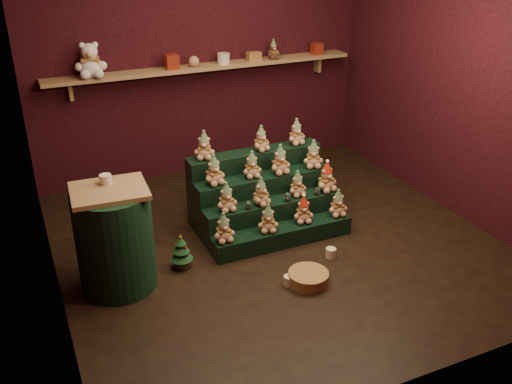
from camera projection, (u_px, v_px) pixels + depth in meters
name	position (u px, v px, depth m)	size (l,w,h in m)	color
ground	(276.00, 243.00, 5.49)	(4.00, 4.00, 0.00)	black
back_wall	(200.00, 55.00, 6.57)	(4.00, 0.10, 2.80)	black
front_wall	(440.00, 199.00, 3.20)	(4.00, 0.10, 2.80)	black
left_wall	(25.00, 136.00, 4.13)	(0.10, 4.00, 2.80)	black
right_wall	(465.00, 77.00, 5.64)	(0.10, 4.00, 2.80)	black
back_shelf	(206.00, 67.00, 6.47)	(3.60, 0.26, 0.24)	#A08250
riser_tier_front	(283.00, 235.00, 5.44)	(1.40, 0.22, 0.18)	black
riser_tier_midfront	(273.00, 217.00, 5.58)	(1.40, 0.22, 0.36)	black
riser_tier_midback	(263.00, 200.00, 5.72)	(1.40, 0.22, 0.54)	black
riser_tier_back	(255.00, 183.00, 5.86)	(1.40, 0.22, 0.72)	black
teddy_0	(224.00, 228.00, 5.11)	(0.19, 0.18, 0.27)	tan
teddy_1	(268.00, 218.00, 5.28)	(0.19, 0.17, 0.27)	tan
teddy_2	(303.00, 209.00, 5.44)	(0.19, 0.17, 0.27)	tan
teddy_3	(338.00, 203.00, 5.56)	(0.19, 0.17, 0.27)	tan
teddy_4	(226.00, 197.00, 5.26)	(0.20, 0.18, 0.28)	tan
teddy_5	(261.00, 191.00, 5.38)	(0.19, 0.17, 0.27)	tan
teddy_6	(297.00, 184.00, 5.55)	(0.18, 0.16, 0.25)	tan
teddy_7	(327.00, 177.00, 5.64)	(0.22, 0.19, 0.30)	tan
teddy_8	(214.00, 170.00, 5.36)	(0.21, 0.19, 0.29)	tan
teddy_9	(252.00, 165.00, 5.51)	(0.19, 0.17, 0.26)	tan
teddy_10	(280.00, 160.00, 5.59)	(0.21, 0.19, 0.29)	tan
teddy_11	(313.00, 154.00, 5.73)	(0.20, 0.18, 0.28)	tan
teddy_12	(204.00, 145.00, 5.46)	(0.20, 0.18, 0.28)	tan
teddy_13	(261.00, 139.00, 5.66)	(0.18, 0.16, 0.25)	tan
teddy_14	(296.00, 132.00, 5.82)	(0.19, 0.17, 0.26)	tan
snow_globe_a	(248.00, 205.00, 5.33)	(0.06, 0.06, 0.08)	black
snow_globe_b	(288.00, 197.00, 5.48)	(0.06, 0.06, 0.09)	black
snow_globe_c	(317.00, 191.00, 5.60)	(0.06, 0.06, 0.08)	black
side_table	(115.00, 239.00, 4.67)	(0.63, 0.63, 0.91)	#A08250
table_ornament	(106.00, 179.00, 4.54)	(0.10, 0.10, 0.08)	beige
mini_christmas_tree	(181.00, 251.00, 5.03)	(0.20, 0.20, 0.34)	#433018
mug_left	(289.00, 281.00, 4.84)	(0.09, 0.09, 0.09)	beige
mug_right	(331.00, 253.00, 5.23)	(0.10, 0.10, 0.10)	beige
wicker_basket	(308.00, 278.00, 4.86)	(0.35, 0.35, 0.11)	olive
white_bear	(90.00, 55.00, 5.86)	(0.33, 0.29, 0.46)	white
brown_bear	(273.00, 49.00, 6.69)	(0.16, 0.14, 0.22)	#4D2919
gift_tin_red_a	(172.00, 62.00, 6.26)	(0.14, 0.14, 0.16)	#9C2B18
gift_tin_cream	(224.00, 59.00, 6.49)	(0.14, 0.14, 0.12)	beige
gift_tin_red_b	(317.00, 49.00, 6.93)	(0.12, 0.12, 0.14)	#9C2B18
shelf_plush_ball	(194.00, 61.00, 6.36)	(0.12, 0.12, 0.12)	tan
scarf_gift_box	(254.00, 56.00, 6.63)	(0.16, 0.10, 0.10)	#C9571C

